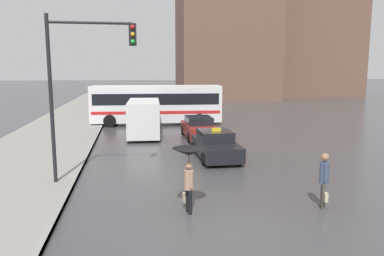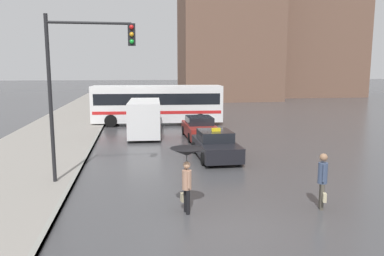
{
  "view_description": "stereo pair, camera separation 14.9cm",
  "coord_description": "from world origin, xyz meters",
  "px_view_note": "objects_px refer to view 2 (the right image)",
  "views": [
    {
      "loc": [
        -2.63,
        -9.56,
        4.4
      ],
      "look_at": [
        0.45,
        9.28,
        1.4
      ],
      "focal_mm": 35.0,
      "sensor_mm": 36.0,
      "label": 1
    },
    {
      "loc": [
        -2.48,
        -9.59,
        4.4
      ],
      "look_at": [
        0.45,
        9.28,
        1.4
      ],
      "focal_mm": 35.0,
      "sensor_mm": 36.0,
      "label": 2
    }
  ],
  "objects_px": {
    "pedestrian_with_umbrella": "(187,161)",
    "ambulance_van": "(145,116)",
    "sedan_red": "(200,128)",
    "city_bus": "(157,103)",
    "traffic_light": "(82,70)",
    "taxi": "(216,146)",
    "pedestrian_man": "(323,177)"
  },
  "relations": [
    {
      "from": "taxi",
      "to": "pedestrian_with_umbrella",
      "type": "bearing_deg",
      "value": 70.72
    },
    {
      "from": "taxi",
      "to": "ambulance_van",
      "type": "relative_size",
      "value": 0.76
    },
    {
      "from": "taxi",
      "to": "pedestrian_with_umbrella",
      "type": "xyz_separation_m",
      "value": [
        -2.44,
        -6.98,
        1.02
      ]
    },
    {
      "from": "traffic_light",
      "to": "city_bus",
      "type": "bearing_deg",
      "value": 76.58
    },
    {
      "from": "pedestrian_man",
      "to": "traffic_light",
      "type": "distance_m",
      "value": 9.21
    },
    {
      "from": "taxi",
      "to": "city_bus",
      "type": "xyz_separation_m",
      "value": [
        -2.12,
        12.16,
        1.1
      ]
    },
    {
      "from": "sedan_red",
      "to": "traffic_light",
      "type": "relative_size",
      "value": 0.71
    },
    {
      "from": "pedestrian_with_umbrella",
      "to": "traffic_light",
      "type": "distance_m",
      "value": 5.6
    },
    {
      "from": "ambulance_van",
      "to": "taxi",
      "type": "bearing_deg",
      "value": 118.57
    },
    {
      "from": "traffic_light",
      "to": "pedestrian_with_umbrella",
      "type": "bearing_deg",
      "value": -45.9
    },
    {
      "from": "taxi",
      "to": "city_bus",
      "type": "height_order",
      "value": "city_bus"
    },
    {
      "from": "pedestrian_man",
      "to": "traffic_light",
      "type": "height_order",
      "value": "traffic_light"
    },
    {
      "from": "city_bus",
      "to": "pedestrian_with_umbrella",
      "type": "height_order",
      "value": "city_bus"
    },
    {
      "from": "taxi",
      "to": "pedestrian_with_umbrella",
      "type": "relative_size",
      "value": 2.02
    },
    {
      "from": "sedan_red",
      "to": "pedestrian_with_umbrella",
      "type": "relative_size",
      "value": 2.21
    },
    {
      "from": "sedan_red",
      "to": "pedestrian_with_umbrella",
      "type": "bearing_deg",
      "value": 78.23
    },
    {
      "from": "sedan_red",
      "to": "city_bus",
      "type": "height_order",
      "value": "city_bus"
    },
    {
      "from": "pedestrian_with_umbrella",
      "to": "traffic_light",
      "type": "height_order",
      "value": "traffic_light"
    },
    {
      "from": "city_bus",
      "to": "pedestrian_with_umbrella",
      "type": "relative_size",
      "value": 5.07
    },
    {
      "from": "pedestrian_with_umbrella",
      "to": "traffic_light",
      "type": "relative_size",
      "value": 0.32
    },
    {
      "from": "ambulance_van",
      "to": "pedestrian_man",
      "type": "height_order",
      "value": "ambulance_van"
    },
    {
      "from": "sedan_red",
      "to": "pedestrian_with_umbrella",
      "type": "distance_m",
      "value": 12.87
    },
    {
      "from": "ambulance_van",
      "to": "sedan_red",
      "type": "bearing_deg",
      "value": 161.55
    },
    {
      "from": "ambulance_van",
      "to": "pedestrian_with_umbrella",
      "type": "bearing_deg",
      "value": 96.69
    },
    {
      "from": "city_bus",
      "to": "traffic_light",
      "type": "bearing_deg",
      "value": 170.21
    },
    {
      "from": "ambulance_van",
      "to": "pedestrian_man",
      "type": "distance_m",
      "value": 15.16
    },
    {
      "from": "pedestrian_with_umbrella",
      "to": "traffic_light",
      "type": "xyz_separation_m",
      "value": [
        -3.41,
        3.52,
        2.71
      ]
    },
    {
      "from": "city_bus",
      "to": "traffic_light",
      "type": "xyz_separation_m",
      "value": [
        -3.73,
        -15.63,
        2.64
      ]
    },
    {
      "from": "pedestrian_with_umbrella",
      "to": "ambulance_van",
      "type": "bearing_deg",
      "value": -7.25
    },
    {
      "from": "city_bus",
      "to": "pedestrian_man",
      "type": "bearing_deg",
      "value": -164.88
    },
    {
      "from": "taxi",
      "to": "pedestrian_with_umbrella",
      "type": "distance_m",
      "value": 7.47
    },
    {
      "from": "traffic_light",
      "to": "pedestrian_man",
      "type": "bearing_deg",
      "value": -26.49
    }
  ]
}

